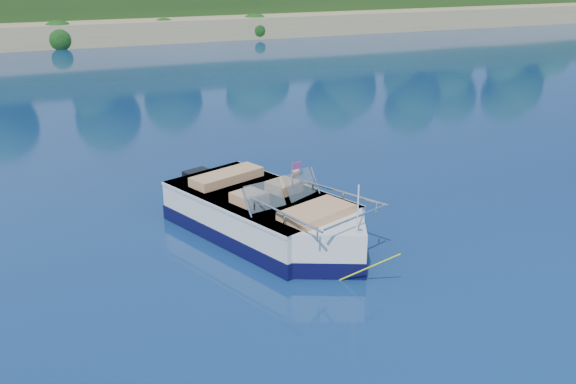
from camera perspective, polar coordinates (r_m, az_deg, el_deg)
name	(u,v)px	position (r m, az deg, el deg)	size (l,w,h in m)	color
ground	(437,247)	(14.11, 13.14, -4.76)	(160.00, 160.00, 0.00)	#09143F
shoreline	(95,1)	(74.63, -16.78, 15.95)	(170.00, 59.00, 6.00)	#998459
motorboat	(272,220)	(14.00, -1.45, -2.55)	(3.70, 6.04, 2.12)	silver
tow_tube	(294,198)	(16.13, 0.54, -0.53)	(1.92, 1.92, 0.39)	yellow
boy	(294,201)	(16.19, 0.56, -0.83)	(0.49, 0.32, 1.34)	tan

